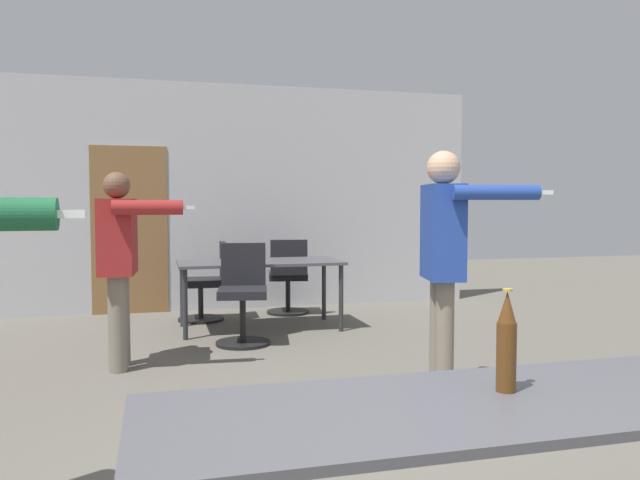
{
  "coord_description": "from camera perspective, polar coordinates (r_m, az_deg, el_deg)",
  "views": [
    {
      "loc": [
        -0.8,
        -1.5,
        1.35
      ],
      "look_at": [
        0.3,
        2.63,
        1.1
      ],
      "focal_mm": 35.0,
      "sensor_mm": 36.0,
      "label": 1
    }
  ],
  "objects": [
    {
      "name": "back_wall",
      "position": [
        8.04,
        -9.36,
        3.81
      ],
      "size": [
        6.71,
        0.12,
        2.86
      ],
      "color": "#BCBCC1",
      "rests_on": "ground_plane"
    },
    {
      "name": "conference_table_near",
      "position": [
        2.13,
        15.7,
        -15.41
      ],
      "size": [
        2.26,
        0.69,
        0.73
      ],
      "color": "#4C4C51",
      "rests_on": "ground_plane"
    },
    {
      "name": "conference_table_far",
      "position": [
        6.72,
        -5.51,
        -2.5
      ],
      "size": [
        1.73,
        0.81,
        0.73
      ],
      "color": "#4C4C51",
      "rests_on": "ground_plane"
    },
    {
      "name": "person_left_plaid",
      "position": [
        5.31,
        -17.85,
        -1.11
      ],
      "size": [
        0.75,
        0.75,
        1.6
      ],
      "rotation": [
        0.0,
        0.0,
        -1.64
      ],
      "color": "slate",
      "rests_on": "ground_plane"
    },
    {
      "name": "person_far_watching",
      "position": [
        4.38,
        11.33,
        -0.78
      ],
      "size": [
        0.75,
        0.71,
        1.71
      ],
      "rotation": [
        0.0,
        0.0,
        -1.78
      ],
      "color": "slate",
      "rests_on": "ground_plane"
    },
    {
      "name": "office_chair_near_pushed",
      "position": [
        6.09,
        -7.05,
        -5.1
      ],
      "size": [
        0.53,
        0.59,
        0.96
      ],
      "rotation": [
        0.0,
        0.0,
        2.97
      ],
      "color": "black",
      "rests_on": "ground_plane"
    },
    {
      "name": "office_chair_far_left",
      "position": [
        7.33,
        -10.27,
        -4.02
      ],
      "size": [
        0.56,
        0.52,
        0.9
      ],
      "rotation": [
        0.0,
        0.0,
        1.52
      ],
      "color": "black",
      "rests_on": "ground_plane"
    },
    {
      "name": "office_chair_far_right",
      "position": [
        7.6,
        -2.92,
        -3.6
      ],
      "size": [
        0.53,
        0.58,
        0.92
      ],
      "rotation": [
        0.0,
        0.0,
        6.12
      ],
      "color": "black",
      "rests_on": "ground_plane"
    },
    {
      "name": "beer_bottle",
      "position": [
        2.15,
        16.69,
        -9.03
      ],
      "size": [
        0.07,
        0.07,
        0.34
      ],
      "color": "#563314",
      "rests_on": "conference_table_near"
    },
    {
      "name": "drink_cup",
      "position": [
        6.8,
        -7.31,
        -1.45
      ],
      "size": [
        0.08,
        0.08,
        0.1
      ],
      "color": "#E05123",
      "rests_on": "conference_table_far"
    }
  ]
}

